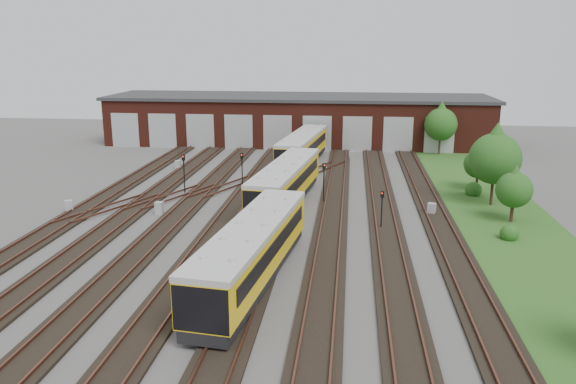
# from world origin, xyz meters

# --- Properties ---
(ground) EXTENTS (120.00, 120.00, 0.00)m
(ground) POSITION_xyz_m (0.00, 0.00, 0.00)
(ground) COLOR #4C4947
(ground) RESTS_ON ground
(track_network) EXTENTS (30.40, 70.00, 0.33)m
(track_network) POSITION_xyz_m (-0.17, 0.59, 0.11)
(track_network) COLOR black
(track_network) RESTS_ON ground
(maintenance_shed) EXTENTS (51.00, 12.50, 6.35)m
(maintenance_shed) POSITION_xyz_m (-0.01, 39.97, 3.20)
(maintenance_shed) COLOR #501C14
(maintenance_shed) RESTS_ON ground
(grass_verge) EXTENTS (8.00, 55.00, 0.05)m
(grass_verge) POSITION_xyz_m (19.00, 10.00, 0.03)
(grass_verge) COLOR #1F4D19
(grass_verge) RESTS_ON ground
(metro_train) EXTENTS (4.58, 47.49, 3.16)m
(metro_train) POSITION_xyz_m (2.00, 9.07, 1.95)
(metro_train) COLOR black
(metro_train) RESTS_ON ground
(signal_mast_0) EXTENTS (0.28, 0.26, 3.52)m
(signal_mast_0) POSITION_xyz_m (-7.59, 12.04, 2.24)
(signal_mast_0) COLOR black
(signal_mast_0) RESTS_ON ground
(signal_mast_1) EXTENTS (0.27, 0.25, 3.35)m
(signal_mast_1) POSITION_xyz_m (-2.68, 14.11, 2.14)
(signal_mast_1) COLOR black
(signal_mast_1) RESTS_ON ground
(signal_mast_2) EXTENTS (0.29, 0.28, 3.44)m
(signal_mast_2) POSITION_xyz_m (5.09, 10.01, 2.19)
(signal_mast_2) COLOR black
(signal_mast_2) RESTS_ON ground
(signal_mast_3) EXTENTS (0.27, 0.25, 2.85)m
(signal_mast_3) POSITION_xyz_m (9.62, 3.62, 1.83)
(signal_mast_3) COLOR black
(signal_mast_3) RESTS_ON ground
(relay_cabinet_0) EXTENTS (0.75, 0.70, 0.99)m
(relay_cabinet_0) POSITION_xyz_m (-15.00, 5.01, 0.49)
(relay_cabinet_0) COLOR #9EA1A3
(relay_cabinet_0) RESTS_ON ground
(relay_cabinet_1) EXTENTS (0.62, 0.55, 0.93)m
(relay_cabinet_1) POSITION_xyz_m (-11.19, 21.58, 0.47)
(relay_cabinet_1) COLOR #9EA1A3
(relay_cabinet_1) RESTS_ON ground
(relay_cabinet_2) EXTENTS (0.64, 0.54, 1.01)m
(relay_cabinet_2) POSITION_xyz_m (-7.65, 5.32, 0.50)
(relay_cabinet_2) COLOR #9EA1A3
(relay_cabinet_2) RESTS_ON ground
(relay_cabinet_3) EXTENTS (0.65, 0.58, 0.93)m
(relay_cabinet_3) POSITION_xyz_m (7.40, 29.19, 0.47)
(relay_cabinet_3) COLOR #9EA1A3
(relay_cabinet_3) RESTS_ON ground
(relay_cabinet_4) EXTENTS (0.73, 0.68, 0.97)m
(relay_cabinet_4) POSITION_xyz_m (13.73, 7.52, 0.48)
(relay_cabinet_4) COLOR #9EA1A3
(relay_cabinet_4) RESTS_ON ground
(tree_0) EXTENTS (3.92, 3.92, 6.49)m
(tree_0) POSITION_xyz_m (17.95, 33.12, 4.17)
(tree_0) COLOR #352118
(tree_0) RESTS_ON ground
(tree_1) EXTENTS (2.63, 2.63, 4.36)m
(tree_1) POSITION_xyz_m (18.89, 15.92, 2.80)
(tree_1) COLOR #352118
(tree_1) RESTS_ON ground
(tree_2) EXTENTS (4.21, 4.21, 6.98)m
(tree_2) POSITION_xyz_m (19.04, 10.91, 4.49)
(tree_2) COLOR #352118
(tree_2) RESTS_ON ground
(tree_3) EXTENTS (2.69, 2.69, 4.46)m
(tree_3) POSITION_xyz_m (19.48, 6.33, 2.86)
(tree_3) COLOR #352118
(tree_3) RESTS_ON ground
(bush_0) EXTENTS (1.26, 1.26, 1.26)m
(bush_0) POSITION_xyz_m (18.29, 2.26, 0.63)
(bush_0) COLOR #1B4C15
(bush_0) RESTS_ON ground
(bush_1) EXTENTS (1.45, 1.45, 1.45)m
(bush_1) POSITION_xyz_m (18.22, 14.00, 0.72)
(bush_1) COLOR #1B4C15
(bush_1) RESTS_ON ground
(bush_2) EXTENTS (1.32, 1.32, 1.32)m
(bush_2) POSITION_xyz_m (18.81, 35.00, 0.66)
(bush_2) COLOR #1B4C15
(bush_2) RESTS_ON ground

